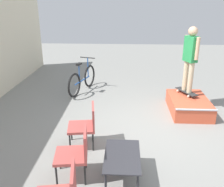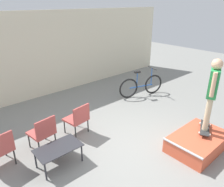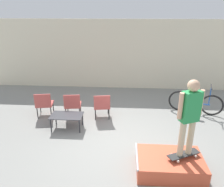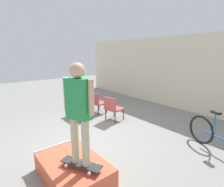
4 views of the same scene
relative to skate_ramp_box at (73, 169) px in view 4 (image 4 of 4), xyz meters
The scene contains 10 objects.
ground_plane 1.56m from the skate_ramp_box, 140.12° to the left, with size 24.00×24.00×0.00m, color gray.
house_wall_back 5.72m from the skate_ramp_box, 102.31° to the left, with size 12.00×0.06×3.00m.
skate_ramp_box is the anchor object (origin of this frame).
skateboard_on_ramp 0.39m from the skate_ramp_box, ahead, with size 0.76×0.50×0.07m.
person_skater 1.30m from the skate_ramp_box, ahead, with size 0.53×0.33×1.69m.
coffee_table 3.23m from the skate_ramp_box, 148.40° to the left, with size 0.95×0.57×0.44m.
patio_chair_left 4.43m from the skate_ramp_box, 146.72° to the left, with size 0.60×0.60×0.85m.
patio_chair_center 3.66m from the skate_ramp_box, 138.42° to the left, with size 0.58×0.58×0.85m.
patio_chair_right 3.01m from the skate_ramp_box, 126.09° to the left, with size 0.59×0.59×0.85m.
bicycle 3.34m from the skate_ramp_box, 65.33° to the left, with size 1.73×0.68×1.03m.
Camera 4 is at (3.84, -2.24, 2.28)m, focal length 28.00 mm.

